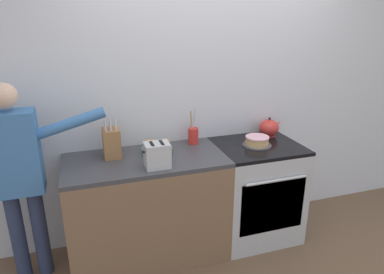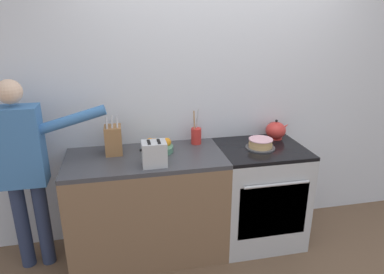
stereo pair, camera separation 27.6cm
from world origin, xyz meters
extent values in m
plane|color=brown|center=(0.00, 0.00, 0.00)|extent=(16.00, 16.00, 0.00)
cube|color=silver|center=(0.00, 0.66, 1.30)|extent=(8.00, 0.04, 2.60)
cube|color=brown|center=(-0.69, 0.32, 0.43)|extent=(1.28, 0.64, 0.87)
cube|color=#3D3D42|center=(-0.69, 0.32, 0.89)|extent=(1.28, 0.64, 0.03)
cube|color=#B7BABF|center=(0.32, 0.32, 0.44)|extent=(0.73, 0.64, 0.87)
cube|color=black|center=(0.32, 0.01, 0.46)|extent=(0.60, 0.01, 0.48)
cylinder|color=#B7BABF|center=(0.32, -0.02, 0.71)|extent=(0.55, 0.02, 0.02)
cube|color=black|center=(0.32, 0.32, 0.89)|extent=(0.73, 0.64, 0.03)
cylinder|color=#4C4C51|center=(0.30, 0.31, 0.91)|extent=(0.25, 0.25, 0.01)
cylinder|color=tan|center=(0.30, 0.31, 0.93)|extent=(0.20, 0.20, 0.03)
cylinder|color=tan|center=(0.30, 0.31, 0.96)|extent=(0.20, 0.20, 0.03)
cylinder|color=#EFB2C1|center=(0.30, 0.31, 0.98)|extent=(0.21, 0.21, 0.01)
cylinder|color=red|center=(0.53, 0.51, 0.91)|extent=(0.13, 0.13, 0.01)
ellipsoid|color=red|center=(0.53, 0.51, 0.98)|extent=(0.18, 0.18, 0.16)
cone|color=red|center=(0.62, 0.51, 1.01)|extent=(0.09, 0.04, 0.08)
sphere|color=black|center=(0.53, 0.51, 1.07)|extent=(0.02, 0.02, 0.02)
cube|color=olive|center=(-0.93, 0.44, 1.02)|extent=(0.13, 0.17, 0.23)
cylinder|color=#B2B2B7|center=(-0.97, 0.40, 1.18)|extent=(0.01, 0.04, 0.09)
cylinder|color=#B2B2B7|center=(-0.93, 0.40, 1.17)|extent=(0.01, 0.03, 0.06)
cylinder|color=#B2B2B7|center=(-0.89, 0.40, 1.17)|extent=(0.01, 0.03, 0.06)
cylinder|color=#B2B2B7|center=(-0.97, 0.44, 1.17)|extent=(0.01, 0.04, 0.07)
cylinder|color=#B2B2B7|center=(-0.93, 0.44, 1.17)|extent=(0.01, 0.03, 0.07)
cylinder|color=#B2B2B7|center=(-0.89, 0.44, 1.18)|extent=(0.01, 0.04, 0.09)
cylinder|color=#B2B2B7|center=(-0.97, 0.48, 1.17)|extent=(0.01, 0.03, 0.06)
cylinder|color=#B2B2B7|center=(-0.93, 0.48, 1.18)|extent=(0.01, 0.04, 0.08)
cylinder|color=red|center=(-0.22, 0.53, 0.98)|extent=(0.09, 0.09, 0.14)
cylinder|color=#A37A51|center=(-0.23, 0.52, 1.08)|extent=(0.02, 0.03, 0.25)
cylinder|color=#B7BABF|center=(-0.21, 0.54, 1.09)|extent=(0.04, 0.02, 0.26)
cylinder|color=#4C7F66|center=(-0.57, 0.40, 0.93)|extent=(0.26, 0.26, 0.05)
sphere|color=orange|center=(-0.55, 0.40, 0.98)|extent=(0.08, 0.08, 0.08)
sphere|color=orange|center=(-0.63, 0.44, 0.98)|extent=(0.08, 0.08, 0.08)
sphere|color=orange|center=(-0.49, 0.43, 0.97)|extent=(0.07, 0.07, 0.07)
sphere|color=orange|center=(-0.62, 0.34, 0.98)|extent=(0.08, 0.08, 0.08)
sphere|color=orange|center=(-0.59, 0.44, 0.97)|extent=(0.07, 0.07, 0.07)
cube|color=#B7BABF|center=(-0.63, 0.13, 1.00)|extent=(0.18, 0.15, 0.19)
cube|color=black|center=(-0.67, 0.13, 1.09)|extent=(0.02, 0.10, 0.00)
cube|color=black|center=(-0.59, 0.13, 1.09)|extent=(0.02, 0.10, 0.00)
cube|color=black|center=(-0.73, 0.13, 1.04)|extent=(0.02, 0.02, 0.01)
cylinder|color=#283351|center=(-1.70, 0.35, 0.37)|extent=(0.11, 0.11, 0.75)
cylinder|color=#283351|center=(-1.54, 0.35, 0.37)|extent=(0.11, 0.11, 0.75)
cube|color=#3D70AD|center=(-1.62, 0.35, 1.05)|extent=(0.34, 0.20, 0.62)
cylinder|color=#3D70AD|center=(-1.22, 0.35, 1.24)|extent=(0.53, 0.08, 0.21)
sphere|color=beige|center=(-1.62, 0.35, 1.47)|extent=(0.18, 0.18, 0.18)
camera|label=1|loc=(-1.11, -2.19, 1.97)|focal=32.00mm
camera|label=2|loc=(-0.84, -2.26, 1.97)|focal=32.00mm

